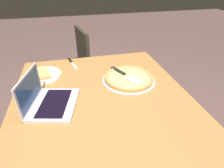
{
  "coord_description": "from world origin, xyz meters",
  "views": [
    {
      "loc": [
        -0.93,
        0.15,
        1.42
      ],
      "look_at": [
        0.03,
        -0.07,
        0.8
      ],
      "focal_mm": 29.36,
      "sensor_mm": 36.0,
      "label": 1
    }
  ],
  "objects_px": {
    "laptop": "(48,100)",
    "chair_near": "(73,63)",
    "pizza_plate": "(43,75)",
    "table_knife": "(72,62)",
    "dining_table": "(102,103)",
    "pizza_tray": "(129,78)"
  },
  "relations": [
    {
      "from": "laptop",
      "to": "table_knife",
      "type": "height_order",
      "value": "laptop"
    },
    {
      "from": "laptop",
      "to": "chair_near",
      "type": "height_order",
      "value": "laptop"
    },
    {
      "from": "pizza_plate",
      "to": "chair_near",
      "type": "height_order",
      "value": "chair_near"
    },
    {
      "from": "pizza_tray",
      "to": "dining_table",
      "type": "bearing_deg",
      "value": 123.42
    },
    {
      "from": "dining_table",
      "to": "pizza_tray",
      "type": "distance_m",
      "value": 0.28
    },
    {
      "from": "dining_table",
      "to": "pizza_plate",
      "type": "bearing_deg",
      "value": 47.1
    },
    {
      "from": "pizza_tray",
      "to": "chair_near",
      "type": "height_order",
      "value": "chair_near"
    },
    {
      "from": "chair_near",
      "to": "table_knife",
      "type": "bearing_deg",
      "value": 178.13
    },
    {
      "from": "chair_near",
      "to": "dining_table",
      "type": "bearing_deg",
      "value": -171.45
    },
    {
      "from": "dining_table",
      "to": "laptop",
      "type": "height_order",
      "value": "laptop"
    },
    {
      "from": "dining_table",
      "to": "chair_near",
      "type": "height_order",
      "value": "chair_near"
    },
    {
      "from": "laptop",
      "to": "table_knife",
      "type": "relative_size",
      "value": 1.62
    },
    {
      "from": "pizza_tray",
      "to": "chair_near",
      "type": "bearing_deg",
      "value": 23.85
    },
    {
      "from": "dining_table",
      "to": "pizza_plate",
      "type": "height_order",
      "value": "pizza_plate"
    },
    {
      "from": "dining_table",
      "to": "pizza_plate",
      "type": "distance_m",
      "value": 0.52
    },
    {
      "from": "pizza_tray",
      "to": "chair_near",
      "type": "xyz_separation_m",
      "value": [
        0.84,
        0.37,
        -0.24
      ]
    },
    {
      "from": "dining_table",
      "to": "pizza_tray",
      "type": "relative_size",
      "value": 3.29
    },
    {
      "from": "pizza_plate",
      "to": "chair_near",
      "type": "distance_m",
      "value": 0.72
    },
    {
      "from": "dining_table",
      "to": "table_knife",
      "type": "distance_m",
      "value": 0.57
    },
    {
      "from": "dining_table",
      "to": "laptop",
      "type": "relative_size",
      "value": 3.52
    },
    {
      "from": "dining_table",
      "to": "pizza_tray",
      "type": "height_order",
      "value": "pizza_tray"
    },
    {
      "from": "dining_table",
      "to": "pizza_tray",
      "type": "bearing_deg",
      "value": -56.58
    }
  ]
}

